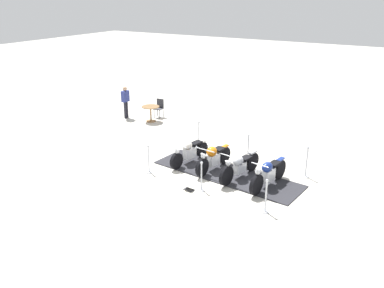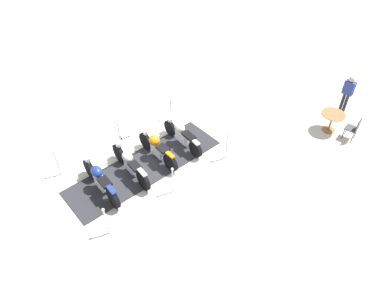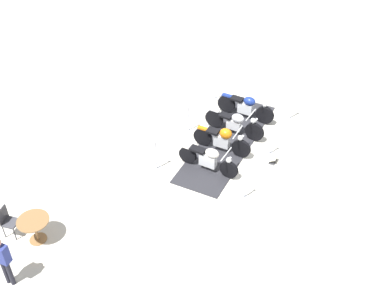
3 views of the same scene
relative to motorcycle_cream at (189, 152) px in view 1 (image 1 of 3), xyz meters
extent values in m
plane|color=beige|center=(-1.64, 0.15, -0.48)|extent=(80.00, 80.00, 0.00)
cube|color=#28282D|center=(-1.64, 0.15, -0.47)|extent=(5.65, 2.23, 0.03)
cylinder|color=black|center=(0.11, 0.71, -0.15)|extent=(0.21, 0.62, 0.61)
cylinder|color=black|center=(-0.12, -0.77, -0.15)|extent=(0.21, 0.62, 0.61)
cube|color=silver|center=(0.00, -0.03, -0.07)|extent=(0.30, 0.59, 0.42)
ellipsoid|color=silver|center=(0.02, 0.11, 0.27)|extent=(0.37, 0.51, 0.30)
cube|color=black|center=(-0.06, -0.40, 0.22)|extent=(0.35, 0.56, 0.08)
cube|color=silver|center=(-0.12, -0.77, 0.19)|extent=(0.20, 0.35, 0.06)
cylinder|color=silver|center=(0.10, 0.65, 0.11)|extent=(0.11, 0.26, 0.52)
cylinder|color=silver|center=(0.09, 0.58, 0.43)|extent=(0.75, 0.15, 0.04)
sphere|color=silver|center=(0.11, 0.68, 0.23)|extent=(0.18, 0.18, 0.18)
cylinder|color=black|center=(-1.01, 0.79, -0.12)|extent=(0.19, 0.67, 0.66)
cylinder|color=black|center=(-1.18, -0.61, -0.12)|extent=(0.19, 0.67, 0.66)
cube|color=silver|center=(-1.10, 0.09, -0.06)|extent=(0.27, 0.56, 0.42)
ellipsoid|color=#D16B0F|center=(-1.08, 0.22, 0.30)|extent=(0.41, 0.46, 0.36)
cube|color=black|center=(-1.14, -0.24, 0.25)|extent=(0.37, 0.45, 0.08)
cube|color=#D16B0F|center=(-1.18, -0.61, 0.24)|extent=(0.18, 0.38, 0.06)
cylinder|color=silver|center=(-1.02, 0.71, 0.16)|extent=(0.11, 0.30, 0.56)
cylinder|color=silver|center=(-1.03, 0.64, 0.50)|extent=(0.79, 0.13, 0.04)
sphere|color=silver|center=(-1.02, 0.73, 0.30)|extent=(0.18, 0.18, 0.18)
cylinder|color=black|center=(-2.05, 0.99, -0.11)|extent=(0.23, 0.70, 0.69)
cylinder|color=black|center=(-2.33, -0.56, -0.11)|extent=(0.23, 0.70, 0.69)
cube|color=silver|center=(-2.19, 0.21, -0.09)|extent=(0.30, 0.55, 0.35)
ellipsoid|color=#B7BAC1|center=(-2.17, 0.34, 0.22)|extent=(0.40, 0.51, 0.32)
cube|color=black|center=(-2.25, -0.13, 0.18)|extent=(0.36, 0.50, 0.08)
cube|color=#B7BAC1|center=(-2.33, -0.56, 0.26)|extent=(0.20, 0.40, 0.06)
cylinder|color=silver|center=(-2.07, 0.89, 0.18)|extent=(0.13, 0.35, 0.58)
cylinder|color=silver|center=(-2.09, 0.80, 0.53)|extent=(0.79, 0.17, 0.04)
sphere|color=silver|center=(-2.07, 0.90, 0.33)|extent=(0.18, 0.18, 0.18)
cylinder|color=black|center=(-3.17, 1.09, -0.11)|extent=(0.23, 0.70, 0.69)
cylinder|color=black|center=(-3.40, -0.43, -0.11)|extent=(0.23, 0.70, 0.69)
cube|color=silver|center=(-3.28, 0.33, -0.05)|extent=(0.30, 0.58, 0.42)
ellipsoid|color=navy|center=(-3.26, 0.47, 0.29)|extent=(0.39, 0.50, 0.32)
cube|color=black|center=(-3.34, -0.02, 0.24)|extent=(0.36, 0.51, 0.08)
cube|color=navy|center=(-3.40, -0.43, 0.27)|extent=(0.20, 0.40, 0.06)
cylinder|color=silver|center=(-3.18, 1.03, 0.19)|extent=(0.11, 0.27, 0.59)
cylinder|color=silver|center=(-3.19, 0.96, 0.54)|extent=(0.61, 0.13, 0.04)
sphere|color=silver|center=(-3.17, 1.06, 0.34)|extent=(0.18, 0.18, 0.18)
cylinder|color=silver|center=(0.85, 1.41, -0.47)|extent=(0.33, 0.33, 0.03)
cylinder|color=silver|center=(0.85, 1.41, 0.01)|extent=(0.05, 0.05, 0.94)
sphere|color=silver|center=(0.85, 1.41, 0.52)|extent=(0.09, 0.09, 0.09)
cylinder|color=silver|center=(0.51, -1.62, -0.47)|extent=(0.35, 0.35, 0.03)
cylinder|color=silver|center=(0.51, -1.62, 0.06)|extent=(0.05, 0.05, 1.04)
sphere|color=silver|center=(0.51, -1.62, 0.62)|extent=(0.09, 0.09, 0.09)
cylinder|color=silver|center=(-3.80, 1.92, -0.47)|extent=(0.28, 0.28, 0.03)
cylinder|color=silver|center=(-3.80, 1.92, 0.03)|extent=(0.05, 0.05, 0.97)
sphere|color=silver|center=(-3.80, 1.92, 0.55)|extent=(0.09, 0.09, 0.09)
cylinder|color=silver|center=(-1.81, -1.36, -0.47)|extent=(0.35, 0.35, 0.03)
cylinder|color=silver|center=(-1.81, -1.36, 0.04)|extent=(0.05, 0.05, 0.99)
sphere|color=silver|center=(-1.81, -1.36, 0.57)|extent=(0.09, 0.09, 0.09)
cylinder|color=silver|center=(-1.48, 1.66, -0.47)|extent=(0.34, 0.34, 0.03)
cylinder|color=silver|center=(-1.48, 1.66, 0.00)|extent=(0.05, 0.05, 0.91)
sphere|color=silver|center=(-1.48, 1.66, 0.49)|extent=(0.09, 0.09, 0.09)
cylinder|color=silver|center=(-4.13, -1.11, -0.47)|extent=(0.30, 0.30, 0.03)
cylinder|color=silver|center=(-4.13, -1.11, 0.06)|extent=(0.05, 0.05, 1.04)
sphere|color=silver|center=(-4.13, -1.11, 0.62)|extent=(0.09, 0.09, 0.09)
cube|color=#333338|center=(-1.13, 1.88, -0.47)|extent=(0.36, 0.24, 0.02)
cube|color=beige|center=(-1.13, 1.88, -0.34)|extent=(0.33, 0.27, 0.16)
cylinder|color=olive|center=(4.38, -3.54, -0.47)|extent=(0.48, 0.48, 0.02)
cylinder|color=olive|center=(4.38, -3.54, -0.10)|extent=(0.07, 0.07, 0.72)
cylinder|color=olive|center=(4.38, -3.54, 0.28)|extent=(0.88, 0.88, 0.03)
cylinder|color=#2D2D33|center=(4.26, -4.13, -0.26)|extent=(0.03, 0.03, 0.45)
cylinder|color=#2D2D33|center=(4.60, -4.10, -0.26)|extent=(0.03, 0.03, 0.45)
cylinder|color=#2D2D33|center=(4.28, -4.47, -0.26)|extent=(0.03, 0.03, 0.45)
cylinder|color=#2D2D33|center=(4.62, -4.44, -0.26)|extent=(0.03, 0.03, 0.45)
cube|color=#3F3F47|center=(4.44, -4.28, -0.01)|extent=(0.43, 0.43, 0.04)
cube|color=#2D2D33|center=(4.45, -4.47, 0.23)|extent=(0.40, 0.06, 0.46)
cylinder|color=#23232D|center=(5.82, -3.44, -0.05)|extent=(0.12, 0.12, 0.87)
cylinder|color=#23232D|center=(5.83, -3.30, -0.05)|extent=(0.12, 0.12, 0.87)
cube|color=navy|center=(5.82, -3.37, 0.66)|extent=(0.23, 0.41, 0.56)
sphere|color=tan|center=(5.82, -3.37, 1.05)|extent=(0.22, 0.22, 0.22)
camera|label=1|loc=(-7.34, 12.09, 5.70)|focal=37.91mm
camera|label=2|loc=(-6.80, -6.74, 8.10)|focal=33.05mm
camera|label=3|loc=(11.26, 3.51, 9.90)|focal=45.05mm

